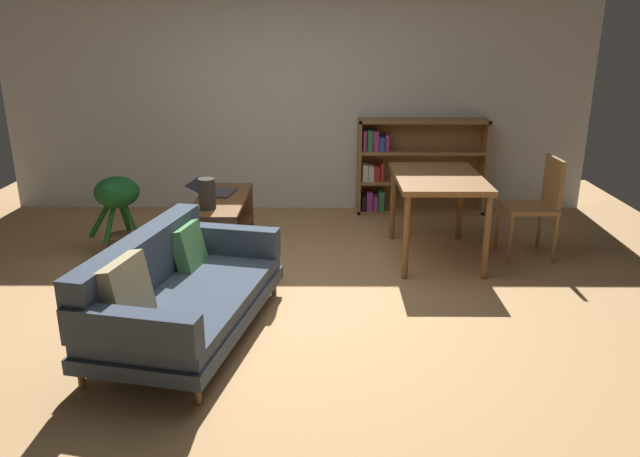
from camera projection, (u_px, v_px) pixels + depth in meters
The scene contains 10 objects.
ground_plane at pixel (285, 300), 4.90m from camera, with size 8.16×8.16×0.00m, color tan.
back_wall_panel at pixel (297, 95), 7.04m from camera, with size 6.80×0.10×2.70m, color silver.
fabric_couch at pixel (176, 290), 4.26m from camera, with size 1.21×1.87×0.74m.
media_console at pixel (222, 229), 5.77m from camera, with size 0.46×1.18×0.57m.
open_laptop at pixel (214, 191), 5.84m from camera, with size 0.47×0.39×0.11m.
desk_speaker at pixel (207, 194), 5.31m from camera, with size 0.15×0.15×0.27m.
potted_floor_plant at pixel (118, 205), 5.76m from camera, with size 0.51×0.48×0.76m.
dining_table at pixel (438, 185), 5.61m from camera, with size 0.79×1.15×0.80m.
dining_chair_near at pixel (537, 202), 5.69m from camera, with size 0.47×0.44×0.96m.
bookshelf at pixel (412, 166), 7.12m from camera, with size 1.48×0.30×1.10m.
Camera 1 is at (0.31, -4.47, 2.10)m, focal length 34.13 mm.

